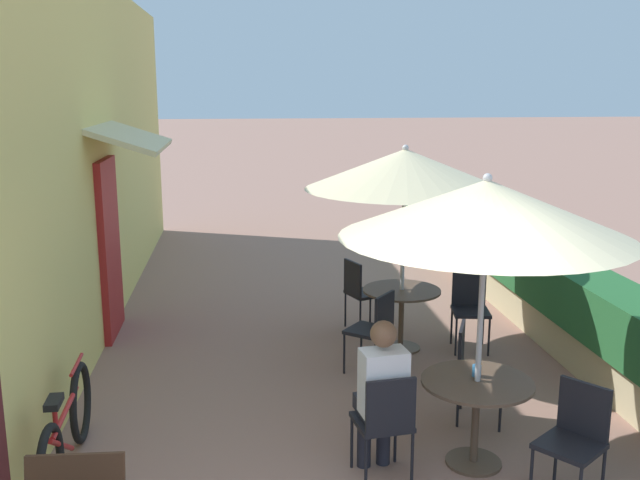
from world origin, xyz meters
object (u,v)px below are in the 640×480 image
at_px(coffee_cup_near, 477,371).
at_px(patio_umbrella_mid, 405,169).
at_px(cafe_chair_near_right, 473,365).
at_px(patio_table_mid, 402,304).
at_px(patio_table_near, 476,401).
at_px(cafe_chair_near_back, 385,418).
at_px(cafe_chair_near_left, 575,434).
at_px(bicycle_leaning, 67,433).
at_px(cafe_chair_mid_left, 360,289).
at_px(seated_patron_near_back, 381,391).
at_px(cafe_chair_mid_right, 375,326).
at_px(cafe_chair_mid_back, 470,304).
at_px(patio_umbrella_near, 486,209).

distance_m(coffee_cup_near, patio_umbrella_mid, 2.76).
bearing_deg(cafe_chair_near_right, patio_table_mid, -150.17).
distance_m(patio_table_near, cafe_chair_near_back, 0.78).
xyz_separation_m(patio_table_near, patio_umbrella_mid, (-0.02, 2.52, 1.51)).
xyz_separation_m(cafe_chair_near_left, bicycle_leaning, (-3.67, 0.74, -0.16)).
bearing_deg(cafe_chair_mid_left, cafe_chair_near_left, -7.62).
xyz_separation_m(seated_patron_near_back, cafe_chair_mid_right, (0.33, 1.94, -0.17)).
relative_size(cafe_chair_near_right, cafe_chair_mid_back, 1.00).
bearing_deg(cafe_chair_near_right, patio_umbrella_mid, -150.17).
relative_size(cafe_chair_near_right, seated_patron_near_back, 0.70).
xyz_separation_m(cafe_chair_mid_back, bicycle_leaning, (-3.90, -2.30, -0.16)).
bearing_deg(cafe_chair_mid_right, cafe_chair_mid_back, -24.36).
bearing_deg(cafe_chair_mid_right, cafe_chair_near_back, -149.68).
distance_m(cafe_chair_near_left, cafe_chair_near_back, 1.35).
xyz_separation_m(seated_patron_near_back, coffee_cup_near, (0.79, 0.16, 0.06)).
bearing_deg(patio_umbrella_near, coffee_cup_near, 76.35).
bearing_deg(cafe_chair_near_right, cafe_chair_mid_back, -175.10).
bearing_deg(cafe_chair_near_right, bicycle_leaning, -58.25).
distance_m(seated_patron_near_back, patio_umbrella_mid, 3.02).
relative_size(cafe_chair_near_left, cafe_chair_near_back, 1.00).
bearing_deg(cafe_chair_mid_left, cafe_chair_mid_back, 35.64).
height_order(patio_umbrella_mid, cafe_chair_mid_left, patio_umbrella_mid).
bearing_deg(seated_patron_near_back, cafe_chair_near_left, -28.54).
relative_size(coffee_cup_near, patio_table_mid, 0.10).
bearing_deg(cafe_chair_near_back, cafe_chair_mid_left, 75.62).
bearing_deg(cafe_chair_near_left, patio_table_near, 5.64).
xyz_separation_m(patio_umbrella_near, seated_patron_near_back, (-0.77, -0.07, -1.36)).
distance_m(patio_umbrella_near, cafe_chair_near_right, 1.72).
distance_m(patio_umbrella_near, bicycle_leaning, 3.57).
bearing_deg(cafe_chair_near_right, patio_table_near, 5.64).
xyz_separation_m(cafe_chair_near_left, seated_patron_near_back, (-1.31, 0.49, 0.17)).
height_order(cafe_chair_near_back, patio_table_mid, cafe_chair_near_back).
bearing_deg(cafe_chair_mid_right, patio_table_mid, 5.64).
bearing_deg(coffee_cup_near, seated_patron_near_back, -168.87).
relative_size(patio_umbrella_near, cafe_chair_near_right, 2.65).
xyz_separation_m(cafe_chair_near_back, coffee_cup_near, (0.78, 0.27, 0.23)).
bearing_deg(cafe_chair_near_back, cafe_chair_mid_back, 52.47).
relative_size(cafe_chair_near_back, patio_umbrella_mid, 0.38).
distance_m(cafe_chair_near_back, cafe_chair_mid_left, 3.42).
height_order(patio_table_near, patio_umbrella_near, patio_umbrella_near).
bearing_deg(patio_umbrella_near, cafe_chair_mid_right, 103.37).
bearing_deg(cafe_chair_near_right, coffee_cup_near, 5.27).
bearing_deg(bicycle_leaning, cafe_chair_near_right, 7.99).
bearing_deg(cafe_chair_near_back, patio_table_mid, 66.87).
bearing_deg(cafe_chair_mid_right, cafe_chair_mid_left, 35.64).
height_order(cafe_chair_near_right, patio_table_mid, cafe_chair_near_right).
relative_size(coffee_cup_near, bicycle_leaning, 0.05).
bearing_deg(patio_umbrella_mid, cafe_chair_mid_back, -3.32).
distance_m(patio_table_near, cafe_chair_mid_back, 2.59).
relative_size(cafe_chair_mid_left, cafe_chair_mid_right, 1.00).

